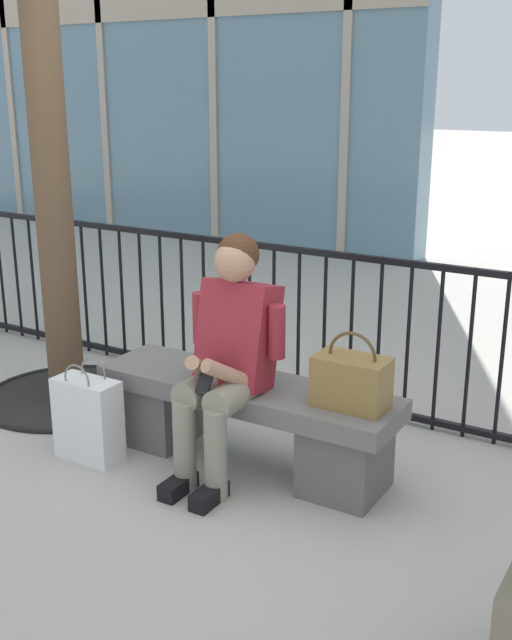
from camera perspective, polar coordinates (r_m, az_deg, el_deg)
The scene contains 6 objects.
ground_plane at distance 4.09m, azimuth -0.74°, elevation -10.45°, with size 60.00×60.00×0.00m, color #B2ADA3.
stone_bench at distance 3.97m, azimuth -0.75°, elevation -6.98°, with size 1.60×0.44×0.45m.
seated_person_with_phone at distance 3.74m, azimuth -2.08°, elevation -2.29°, with size 0.52×0.66×1.21m.
handbag_on_bench at distance 3.60m, azimuth 7.04°, elevation -4.47°, with size 0.34×0.20×0.37m.
shopping_bag at distance 4.13m, azimuth -12.28°, elevation -7.12°, with size 0.35×0.17×0.54m.
plaza_railing at distance 4.63m, azimuth 5.06°, elevation -0.62°, with size 7.35×0.04×0.97m.
Camera 1 is at (1.92, -3.08, 1.89)m, focal length 43.38 mm.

